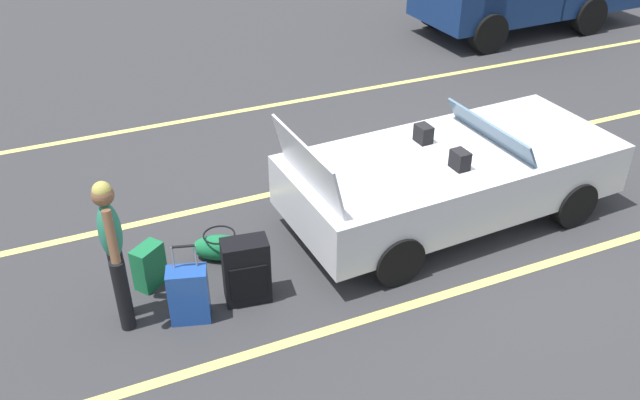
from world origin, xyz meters
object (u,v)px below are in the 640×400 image
at_px(convertible_car, 464,172).
at_px(duffel_bag, 220,247).
at_px(suitcase_large_black, 246,271).
at_px(suitcase_medium_bright, 189,295).
at_px(traveler_person, 113,247).
at_px(suitcase_small_carryon, 149,266).

bearing_deg(convertible_car, duffel_bag, 171.77).
distance_m(suitcase_large_black, suitcase_medium_bright, 0.64).
distance_m(duffel_bag, traveler_person, 1.55).
xyz_separation_m(suitcase_medium_bright, suitcase_small_carryon, (-0.27, 0.71, -0.06)).
bearing_deg(suitcase_small_carryon, traveler_person, -73.00).
relative_size(suitcase_small_carryon, traveler_person, 0.30).
xyz_separation_m(suitcase_large_black, suitcase_medium_bright, (-0.63, -0.07, -0.06)).
distance_m(suitcase_medium_bright, suitcase_small_carryon, 0.76).
bearing_deg(suitcase_medium_bright, suitcase_small_carryon, -143.59).
bearing_deg(suitcase_medium_bright, traveler_person, -94.73).
bearing_deg(suitcase_large_black, suitcase_small_carryon, -117.54).
bearing_deg(suitcase_medium_bright, suitcase_large_black, 111.92).
bearing_deg(traveler_person, suitcase_large_black, -5.06).
xyz_separation_m(convertible_car, suitcase_large_black, (-3.01, -0.51, -0.22)).
xyz_separation_m(convertible_car, suitcase_medium_bright, (-3.65, -0.58, -0.28)).
xyz_separation_m(convertible_car, traveler_person, (-4.26, -0.35, 0.34)).
distance_m(convertible_car, traveler_person, 4.29).
bearing_deg(convertible_car, suitcase_medium_bright, -173.86).
height_order(suitcase_small_carryon, duffel_bag, suitcase_small_carryon).
distance_m(suitcase_medium_bright, traveler_person, 0.90).
height_order(convertible_car, suitcase_small_carryon, convertible_car).
bearing_deg(suitcase_small_carryon, convertible_car, 50.79).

